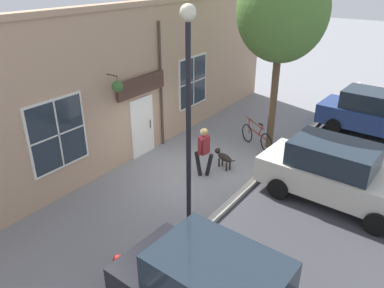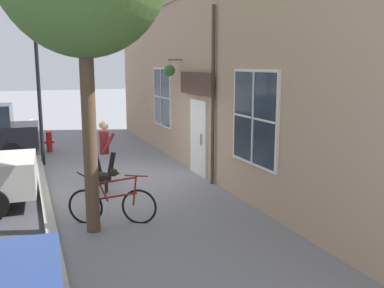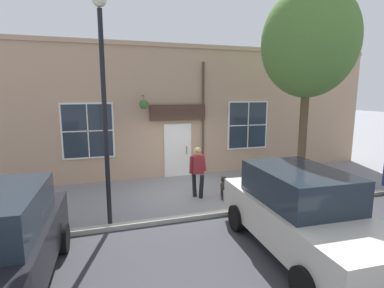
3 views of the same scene
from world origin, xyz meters
TOP-DOWN VIEW (x-y plane):
  - ground_plane at (0.00, 0.00)m, footprint 90.00×90.00m
  - storefront_facade at (-2.34, 0.00)m, footprint 0.95×18.00m
  - pedestrian_walking at (0.45, 0.12)m, footprint 0.63×0.58m
  - dog_on_leash at (0.71, 0.92)m, footprint 1.02×0.46m
  - leaning_bicycle at (0.84, 3.08)m, footprint 1.60×0.77m
  - street_lamp at (1.87, -2.65)m, footprint 0.32×0.32m
  - fire_hydrant at (1.56, -4.72)m, footprint 0.34×0.20m

SIDE VIEW (x-z plane):
  - ground_plane at x=0.00m, z-range 0.00..0.00m
  - leaning_bicycle at x=0.84m, z-range -0.12..0.88m
  - dog_on_leash at x=0.71m, z-range 0.09..0.70m
  - fire_hydrant at x=1.56m, z-range 0.01..0.78m
  - pedestrian_walking at x=0.45m, z-range 0.16..1.80m
  - storefront_facade at x=-2.34m, z-range 0.00..5.14m
  - street_lamp at x=1.87m, z-range 0.78..6.25m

